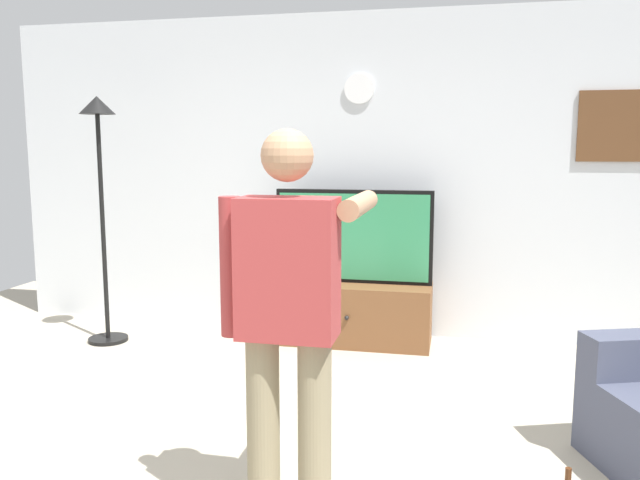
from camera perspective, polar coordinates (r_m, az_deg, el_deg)
back_wall at (r=5.45m, az=4.05°, el=5.69°), size 6.40×0.10×2.70m
tv_stand at (r=5.28m, az=2.88°, el=-6.51°), size 1.28×0.52×0.49m
television at (r=5.20m, az=3.02°, el=0.32°), size 1.28×0.07×0.76m
wall_clock at (r=5.41m, az=3.54°, el=13.36°), size 0.25×0.03×0.25m
framed_picture at (r=5.49m, az=26.14°, el=9.14°), size 0.79×0.04×0.54m
floor_lamp at (r=5.42m, az=-19.07°, el=6.05°), size 0.32×0.32×2.00m
person_standing_nearer_lamp at (r=2.62m, az=-2.77°, el=-6.13°), size 0.58×0.78×1.66m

